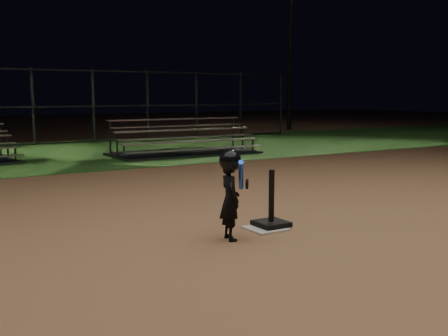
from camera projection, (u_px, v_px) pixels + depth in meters
ground at (266, 229)px, 6.71m from camera, size 80.00×80.00×0.00m
grass_strip at (58, 154)px, 15.20m from camera, size 60.00×8.00×0.01m
home_plate at (266, 228)px, 6.71m from camera, size 0.45×0.45×0.02m
batting_tee at (271, 216)px, 6.77m from camera, size 0.38×0.38×0.71m
child_batter at (230, 192)px, 6.16m from camera, size 0.41×0.58×1.04m
bleacher_right at (184, 147)px, 15.07m from camera, size 4.05×2.05×0.98m
backstop_fence at (33, 107)px, 17.58m from camera, size 20.08×0.08×2.50m
light_pole_right at (291, 22)px, 24.86m from camera, size 0.90×0.53×8.30m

